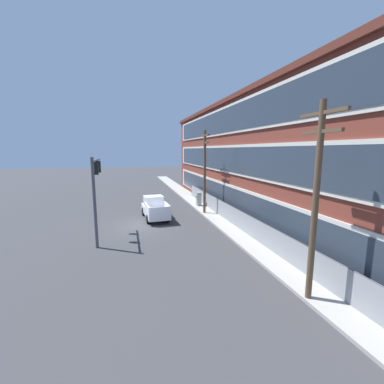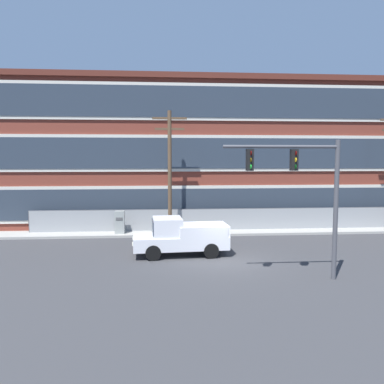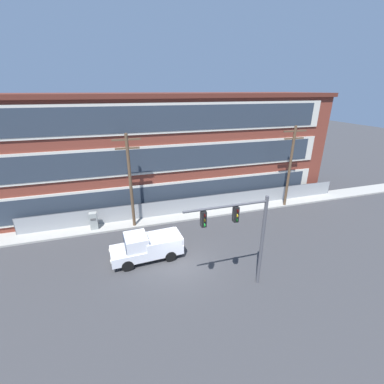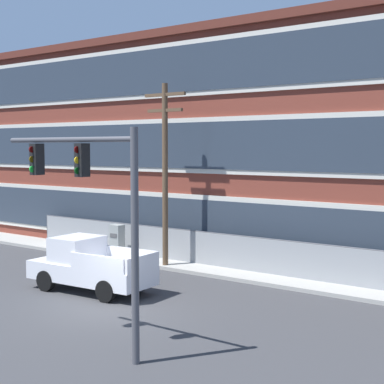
# 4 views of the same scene
# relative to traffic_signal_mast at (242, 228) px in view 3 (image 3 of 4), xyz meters

# --- Properties ---
(ground_plane) EXTENTS (160.00, 160.00, 0.00)m
(ground_plane) POSITION_rel_traffic_signal_mast_xyz_m (-2.64, 3.21, -4.25)
(ground_plane) COLOR #38383A
(sidewalk_building_side) EXTENTS (80.00, 2.16, 0.16)m
(sidewalk_building_side) POSITION_rel_traffic_signal_mast_xyz_m (-2.64, 10.36, -4.17)
(sidewalk_building_side) COLOR #9E9B93
(sidewalk_building_side) RESTS_ON ground
(brick_mill_building) EXTENTS (41.20, 8.87, 11.25)m
(brick_mill_building) POSITION_rel_traffic_signal_mast_xyz_m (-4.49, 15.58, 1.38)
(brick_mill_building) COLOR brown
(brick_mill_building) RESTS_ON ground
(chain_link_fence) EXTENTS (32.28, 0.06, 1.68)m
(chain_link_fence) POSITION_rel_traffic_signal_mast_xyz_m (0.93, 10.81, -3.40)
(chain_link_fence) COLOR gray
(chain_link_fence) RESTS_ON ground
(traffic_signal_mast) EXTENTS (5.00, 0.43, 6.03)m
(traffic_signal_mast) POSITION_rel_traffic_signal_mast_xyz_m (0.00, 0.00, 0.00)
(traffic_signal_mast) COLOR #4C4C51
(traffic_signal_mast) RESTS_ON ground
(pickup_truck_white) EXTENTS (5.23, 2.29, 2.06)m
(pickup_truck_white) POSITION_rel_traffic_signal_mast_xyz_m (-5.17, 4.58, -3.29)
(pickup_truck_white) COLOR silver
(pickup_truck_white) RESTS_ON ground
(utility_pole_near_corner) EXTENTS (2.28, 0.26, 8.37)m
(utility_pole_near_corner) POSITION_rel_traffic_signal_mast_xyz_m (-5.52, 9.64, 0.36)
(utility_pole_near_corner) COLOR brown
(utility_pole_near_corner) RESTS_ON ground
(utility_pole_midblock) EXTENTS (2.49, 0.26, 8.38)m
(utility_pole_midblock) POSITION_rel_traffic_signal_mast_xyz_m (10.18, 9.51, 0.40)
(utility_pole_midblock) COLOR brown
(utility_pole_midblock) RESTS_ON ground
(electrical_cabinet) EXTENTS (0.63, 0.51, 1.70)m
(electrical_cabinet) POSITION_rel_traffic_signal_mast_xyz_m (-8.92, 10.01, -3.40)
(electrical_cabinet) COLOR #939993
(electrical_cabinet) RESTS_ON ground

